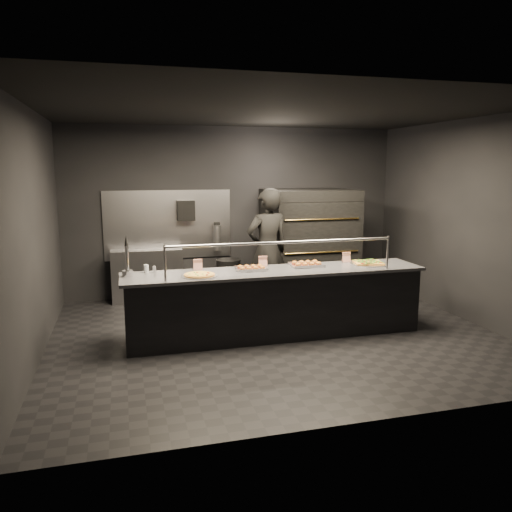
# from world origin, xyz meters

# --- Properties ---
(room) EXTENTS (6.04, 6.00, 3.00)m
(room) POSITION_xyz_m (-0.02, 0.05, 1.50)
(room) COLOR black
(room) RESTS_ON ground
(service_counter) EXTENTS (4.10, 0.78, 1.37)m
(service_counter) POSITION_xyz_m (0.00, -0.00, 0.46)
(service_counter) COLOR black
(service_counter) RESTS_ON ground
(pizza_oven) EXTENTS (1.50, 1.23, 1.91)m
(pizza_oven) POSITION_xyz_m (1.20, 1.90, 0.97)
(pizza_oven) COLOR black
(pizza_oven) RESTS_ON ground
(prep_shelf) EXTENTS (1.20, 0.35, 0.90)m
(prep_shelf) POSITION_xyz_m (-1.60, 2.32, 0.45)
(prep_shelf) COLOR #99999E
(prep_shelf) RESTS_ON ground
(towel_dispenser) EXTENTS (0.30, 0.20, 0.35)m
(towel_dispenser) POSITION_xyz_m (-0.90, 2.39, 1.55)
(towel_dispenser) COLOR black
(towel_dispenser) RESTS_ON room
(fire_extinguisher) EXTENTS (0.14, 0.14, 0.51)m
(fire_extinguisher) POSITION_xyz_m (-0.35, 2.40, 1.06)
(fire_extinguisher) COLOR #B2B2B7
(fire_extinguisher) RESTS_ON room
(beer_tap) EXTENTS (0.14, 0.19, 0.53)m
(beer_tap) POSITION_xyz_m (-1.94, 0.10, 1.07)
(beer_tap) COLOR silver
(beer_tap) RESTS_ON service_counter
(round_pizza) EXTENTS (0.45, 0.45, 0.03)m
(round_pizza) POSITION_xyz_m (-1.06, -0.12, 0.94)
(round_pizza) COLOR silver
(round_pizza) RESTS_ON service_counter
(slider_tray_a) EXTENTS (0.46, 0.38, 0.06)m
(slider_tray_a) POSITION_xyz_m (-0.32, 0.09, 0.94)
(slider_tray_a) COLOR silver
(slider_tray_a) RESTS_ON service_counter
(slider_tray_b) EXTENTS (0.47, 0.36, 0.07)m
(slider_tray_b) POSITION_xyz_m (0.50, 0.15, 0.95)
(slider_tray_b) COLOR silver
(slider_tray_b) RESTS_ON service_counter
(square_pizza) EXTENTS (0.50, 0.50, 0.05)m
(square_pizza) POSITION_xyz_m (1.40, 0.04, 0.94)
(square_pizza) COLOR silver
(square_pizza) RESTS_ON service_counter
(condiment_jar) EXTENTS (0.16, 0.06, 0.11)m
(condiment_jar) POSITION_xyz_m (-1.67, 0.28, 0.97)
(condiment_jar) COLOR silver
(condiment_jar) RESTS_ON service_counter
(tent_cards) EXTENTS (2.30, 0.04, 0.15)m
(tent_cards) POSITION_xyz_m (0.02, 0.28, 1.00)
(tent_cards) COLOR white
(tent_cards) RESTS_ON service_counter
(trash_bin) EXTENTS (0.42, 0.42, 0.71)m
(trash_bin) POSITION_xyz_m (-0.22, 2.07, 0.35)
(trash_bin) COLOR black
(trash_bin) RESTS_ON ground
(worker) EXTENTS (0.80, 0.60, 1.97)m
(worker) POSITION_xyz_m (0.24, 1.20, 0.99)
(worker) COLOR black
(worker) RESTS_ON ground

